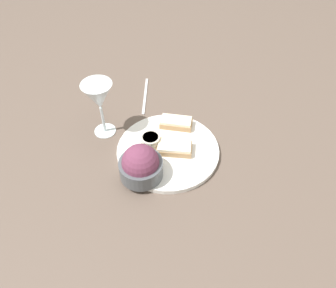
# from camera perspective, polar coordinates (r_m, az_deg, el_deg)

# --- Properties ---
(ground_plane) EXTENTS (4.00, 4.00, 0.00)m
(ground_plane) POSITION_cam_1_polar(r_m,az_deg,el_deg) (0.92, 0.00, -1.43)
(ground_plane) COLOR brown
(dinner_plate) EXTENTS (0.29, 0.29, 0.01)m
(dinner_plate) POSITION_cam_1_polar(r_m,az_deg,el_deg) (0.92, 0.00, -1.14)
(dinner_plate) COLOR white
(dinner_plate) RESTS_ON ground_plane
(salad_bowl) EXTENTS (0.11, 0.11, 0.10)m
(salad_bowl) POSITION_cam_1_polar(r_m,az_deg,el_deg) (0.83, -4.91, -3.56)
(salad_bowl) COLOR #4C5156
(salad_bowl) RESTS_ON dinner_plate
(sauce_ramekin) EXTENTS (0.05, 0.05, 0.03)m
(sauce_ramekin) POSITION_cam_1_polar(r_m,az_deg,el_deg) (0.91, -3.05, 0.61)
(sauce_ramekin) COLOR beige
(sauce_ramekin) RESTS_ON dinner_plate
(cheese_toast_near) EXTENTS (0.11, 0.10, 0.03)m
(cheese_toast_near) POSITION_cam_1_polar(r_m,az_deg,el_deg) (0.90, 1.14, -0.60)
(cheese_toast_near) COLOR tan
(cheese_toast_near) RESTS_ON dinner_plate
(cheese_toast_far) EXTENTS (0.10, 0.08, 0.03)m
(cheese_toast_far) POSITION_cam_1_polar(r_m,az_deg,el_deg) (0.97, 1.43, 3.73)
(cheese_toast_far) COLOR tan
(cheese_toast_far) RESTS_ON dinner_plate
(wine_glass) EXTENTS (0.09, 0.09, 0.17)m
(wine_glass) POSITION_cam_1_polar(r_m,az_deg,el_deg) (0.92, -11.98, 7.88)
(wine_glass) COLOR silver
(wine_glass) RESTS_ON ground_plane
(fork) EXTENTS (0.12, 0.15, 0.01)m
(fork) POSITION_cam_1_polar(r_m,az_deg,el_deg) (1.11, -4.00, 8.47)
(fork) COLOR silver
(fork) RESTS_ON ground_plane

